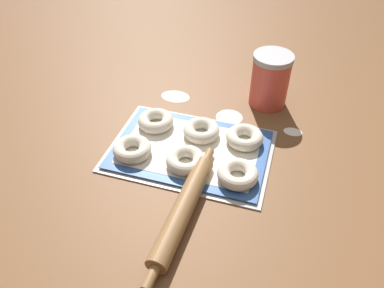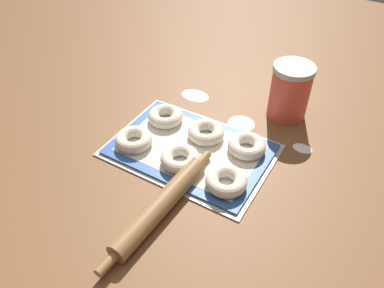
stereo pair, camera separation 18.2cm
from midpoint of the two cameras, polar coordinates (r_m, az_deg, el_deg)
ground_plane at (r=1.04m, az=-4.94°, el=-0.91°), size 2.80×2.80×0.00m
baking_tray at (r=1.03m, az=-5.05°, el=-1.40°), size 0.44×0.31×0.01m
baking_mat at (r=1.02m, az=-5.07°, el=-1.18°), size 0.42×0.28×0.00m
bagel_front_left at (r=1.02m, az=-14.18°, el=-1.14°), size 0.10×0.10×0.03m
bagel_front_center at (r=0.97m, az=-6.34°, el=-2.91°), size 0.10×0.10×0.03m
bagel_front_right at (r=0.93m, az=1.45°, el=-5.10°), size 0.10×0.10×0.03m
bagel_back_left at (r=1.10m, az=-10.27°, el=3.15°), size 0.10×0.10×0.03m
bagel_back_center at (r=1.05m, az=-3.48°, el=1.70°), size 0.10×0.10×0.03m
bagel_back_right at (r=1.03m, az=3.07°, el=0.63°), size 0.10×0.10×0.03m
flour_canister at (r=1.17m, az=7.50°, el=9.39°), size 0.12×0.12×0.17m
rolling_pin at (r=0.87m, az=-7.45°, el=-10.31°), size 0.06×0.41×0.05m
flour_patch_near at (r=1.14m, az=1.22°, el=3.83°), size 0.08×0.08×0.00m
flour_patch_far at (r=1.11m, az=10.73°, el=1.54°), size 0.05×0.04×0.00m
flour_patch_side at (r=1.24m, az=-6.75°, el=6.99°), size 0.10×0.07×0.00m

